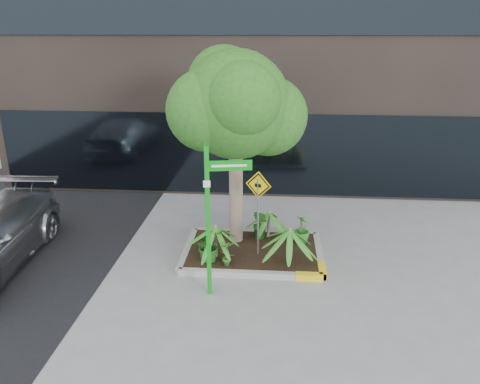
{
  "coord_description": "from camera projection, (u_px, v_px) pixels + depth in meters",
  "views": [
    {
      "loc": [
        0.7,
        -9.9,
        5.27
      ],
      "look_at": [
        -0.1,
        0.2,
        1.65
      ],
      "focal_mm": 35.0,
      "sensor_mm": 36.0,
      "label": 1
    }
  ],
  "objects": [
    {
      "name": "cattle_sign",
      "position": [
        258.0,
        199.0,
        10.61
      ],
      "size": [
        0.59,
        0.26,
        2.06
      ],
      "rotation": [
        0.0,
        0.0,
        -0.4
      ],
      "color": "slate",
      "rests_on": "ground"
    },
    {
      "name": "palm_left",
      "position": [
        215.0,
        227.0,
        10.72
      ],
      "size": [
        0.92,
        0.92,
        1.02
      ],
      "color": "gray",
      "rests_on": "ground"
    },
    {
      "name": "shrub_d",
      "position": [
        261.0,
        224.0,
        11.76
      ],
      "size": [
        0.59,
        0.59,
        0.78
      ],
      "primitive_type": "imported",
      "rotation": [
        0.0,
        0.0,
        5.24
      ],
      "color": "#1D5619",
      "rests_on": "planter"
    },
    {
      "name": "palm_back",
      "position": [
        269.0,
        212.0,
        11.77
      ],
      "size": [
        0.82,
        0.82,
        0.91
      ],
      "color": "gray",
      "rests_on": "ground"
    },
    {
      "name": "shrub_a",
      "position": [
        209.0,
        245.0,
        10.69
      ],
      "size": [
        0.97,
        0.97,
        0.76
      ],
      "primitive_type": "imported",
      "rotation": [
        0.0,
        0.0,
        0.85
      ],
      "color": "#215C1A",
      "rests_on": "planter"
    },
    {
      "name": "ground",
      "position": [
        244.0,
        260.0,
        11.12
      ],
      "size": [
        80.0,
        80.0,
        0.0
      ],
      "primitive_type": "plane",
      "color": "gray",
      "rests_on": "ground"
    },
    {
      "name": "planter",
      "position": [
        254.0,
        251.0,
        11.32
      ],
      "size": [
        3.35,
        2.36,
        0.15
      ],
      "color": "#9E9E99",
      "rests_on": "ground"
    },
    {
      "name": "shrub_c",
      "position": [
        227.0,
        253.0,
        10.47
      ],
      "size": [
        0.43,
        0.43,
        0.62
      ],
      "primitive_type": "imported",
      "rotation": [
        0.0,
        0.0,
        3.6
      ],
      "color": "#336B21",
      "rests_on": "planter"
    },
    {
      "name": "shrub_b",
      "position": [
        302.0,
        229.0,
        11.58
      ],
      "size": [
        0.55,
        0.55,
        0.71
      ],
      "primitive_type": "imported",
      "rotation": [
        0.0,
        0.0,
        2.15
      ],
      "color": "#277021",
      "rests_on": "planter"
    },
    {
      "name": "palm_front",
      "position": [
        290.0,
        230.0,
        10.33
      ],
      "size": [
        1.02,
        1.02,
        1.13
      ],
      "color": "gray",
      "rests_on": "ground"
    },
    {
      "name": "tree",
      "position": [
        236.0,
        105.0,
        10.71
      ],
      "size": [
        3.24,
        2.88,
        4.86
      ],
      "color": "gray",
      "rests_on": "ground"
    },
    {
      "name": "street_sign_post",
      "position": [
        211.0,
        205.0,
        9.16
      ],
      "size": [
        1.02,
        0.92,
        3.15
      ],
      "rotation": [
        0.0,
        0.0,
        0.17
      ],
      "color": "#0D9615",
      "rests_on": "ground"
    }
  ]
}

